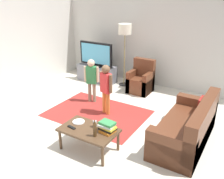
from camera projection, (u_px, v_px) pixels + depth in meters
name	position (u px, v px, depth m)	size (l,w,h in m)	color
ground	(97.00, 128.00, 5.13)	(7.80, 7.80, 0.00)	beige
wall_back	(156.00, 39.00, 6.99)	(6.00, 0.12, 2.70)	silver
area_rug	(97.00, 113.00, 5.72)	(2.20, 1.60, 0.01)	#9E2D28
tv_stand	(97.00, 73.00, 7.61)	(1.20, 0.44, 0.50)	slate
tv	(96.00, 54.00, 7.37)	(1.10, 0.28, 0.71)	black
couch	(189.00, 129.00, 4.53)	(0.80, 1.80, 0.86)	brown
armchair	(141.00, 81.00, 6.83)	(0.60, 0.60, 0.90)	brown
floor_lamp	(125.00, 32.00, 6.82)	(0.36, 0.36, 1.78)	#262626
child_near_tv	(91.00, 77.00, 6.07)	(0.35, 0.21, 1.11)	gray
child_center	(106.00, 85.00, 5.47)	(0.38, 0.20, 1.16)	orange
coffee_table	(89.00, 131.00, 4.32)	(1.00, 0.60, 0.42)	#513823
book_stack	(107.00, 127.00, 4.19)	(0.30, 0.26, 0.19)	orange
bottle	(95.00, 130.00, 4.05)	(0.06, 0.06, 0.30)	#4C3319
tv_remote	(72.00, 127.00, 4.33)	(0.17, 0.05, 0.02)	black
soda_can	(95.00, 124.00, 4.35)	(0.07, 0.07, 0.12)	silver
plate	(79.00, 122.00, 4.52)	(0.22, 0.22, 0.02)	white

